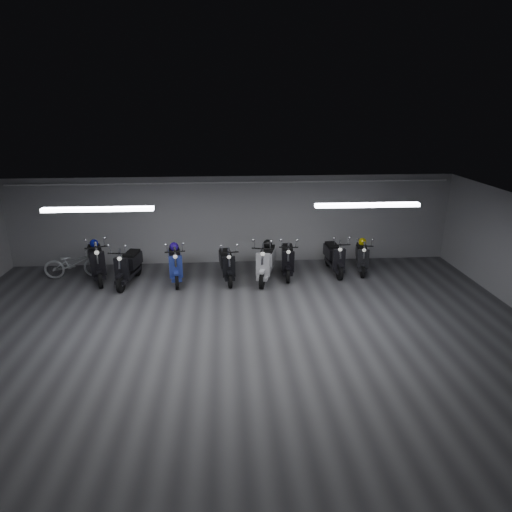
{
  "coord_description": "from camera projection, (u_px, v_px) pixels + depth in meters",
  "views": [
    {
      "loc": [
        -0.21,
        -8.64,
        4.94
      ],
      "look_at": [
        0.57,
        2.5,
        1.05
      ],
      "focal_mm": 30.95,
      "sensor_mm": 36.0,
      "label": 1
    }
  ],
  "objects": [
    {
      "name": "front_wall",
      "position": [
        252.0,
        461.0,
        4.6
      ],
      "size": [
        14.0,
        0.01,
        2.8
      ],
      "primitive_type": "cube",
      "color": "gray",
      "rests_on": "ground"
    },
    {
      "name": "back_wall",
      "position": [
        233.0,
        220.0,
        14.03
      ],
      "size": [
        14.0,
        0.01,
        2.8
      ],
      "primitive_type": "cube",
      "color": "gray",
      "rests_on": "ground"
    },
    {
      "name": "fluor_strip_left",
      "position": [
        98.0,
        209.0,
        9.62
      ],
      "size": [
        2.4,
        0.18,
        0.08
      ],
      "primitive_type": "cube",
      "color": "white",
      "rests_on": "ceiling"
    },
    {
      "name": "scooter_5",
      "position": [
        227.0,
        259.0,
        12.78
      ],
      "size": [
        0.79,
        1.8,
        1.3
      ],
      "primitive_type": null,
      "rotation": [
        0.0,
        0.0,
        0.13
      ],
      "color": "black",
      "rests_on": "floor"
    },
    {
      "name": "helmet_1",
      "position": [
        362.0,
        242.0,
        13.58
      ],
      "size": [
        0.24,
        0.24,
        0.24
      ],
      "primitive_type": "sphere",
      "color": "gold",
      "rests_on": "scooter_9"
    },
    {
      "name": "scooter_7",
      "position": [
        288.0,
        254.0,
        13.14
      ],
      "size": [
        0.78,
        1.84,
        1.33
      ],
      "primitive_type": null,
      "rotation": [
        0.0,
        0.0,
        -0.11
      ],
      "color": "black",
      "rests_on": "floor"
    },
    {
      "name": "helmet_3",
      "position": [
        174.0,
        247.0,
        12.82
      ],
      "size": [
        0.26,
        0.26,
        0.26
      ],
      "primitive_type": "sphere",
      "color": "#220C84",
      "rests_on": "scooter_4"
    },
    {
      "name": "helmet_2",
      "position": [
        94.0,
        243.0,
        12.91
      ],
      "size": [
        0.24,
        0.24,
        0.24
      ],
      "primitive_type": "sphere",
      "color": "#0C148A",
      "rests_on": "scooter_0"
    },
    {
      "name": "scooter_3",
      "position": [
        128.0,
        261.0,
        12.51
      ],
      "size": [
        0.94,
        1.94,
        1.38
      ],
      "primitive_type": null,
      "rotation": [
        0.0,
        0.0,
        -0.18
      ],
      "color": "black",
      "rests_on": "floor"
    },
    {
      "name": "conduit",
      "position": [
        232.0,
        182.0,
        13.55
      ],
      "size": [
        13.6,
        0.05,
        0.05
      ],
      "primitive_type": "cylinder",
      "rotation": [
        0.0,
        1.57,
        0.0
      ],
      "color": "white",
      "rests_on": "back_wall"
    },
    {
      "name": "scooter_4",
      "position": [
        175.0,
        259.0,
        12.68
      ],
      "size": [
        0.86,
        1.91,
        1.37
      ],
      "primitive_type": null,
      "rotation": [
        0.0,
        0.0,
        0.14
      ],
      "color": "navy",
      "rests_on": "floor"
    },
    {
      "name": "fluor_strip_right",
      "position": [
        367.0,
        205.0,
        10.02
      ],
      "size": [
        2.4,
        0.18,
        0.08
      ],
      "primitive_type": "cube",
      "color": "white",
      "rests_on": "ceiling"
    },
    {
      "name": "bicycle",
      "position": [
        73.0,
        260.0,
        13.02
      ],
      "size": [
        1.72,
        0.75,
        1.08
      ],
      "primitive_type": "imported",
      "rotation": [
        0.0,
        0.0,
        1.67
      ],
      "color": "silver",
      "rests_on": "floor"
    },
    {
      "name": "ceiling",
      "position": [
        237.0,
        215.0,
        8.85
      ],
      "size": [
        14.0,
        10.0,
        0.01
      ],
      "primitive_type": "cube",
      "color": "slate",
      "rests_on": "ground"
    },
    {
      "name": "helmet_0",
      "position": [
        268.0,
        244.0,
        12.91
      ],
      "size": [
        0.26,
        0.26,
        0.26
      ],
      "primitive_type": "sphere",
      "color": "black",
      "rests_on": "scooter_6"
    },
    {
      "name": "scooter_8",
      "position": [
        335.0,
        252.0,
        13.33
      ],
      "size": [
        0.69,
        1.83,
        1.34
      ],
      "primitive_type": null,
      "rotation": [
        0.0,
        0.0,
        0.05
      ],
      "color": "black",
      "rests_on": "floor"
    },
    {
      "name": "scooter_9",
      "position": [
        362.0,
        252.0,
        13.46
      ],
      "size": [
        0.89,
        1.74,
        1.23
      ],
      "primitive_type": null,
      "rotation": [
        0.0,
        0.0,
        -0.21
      ],
      "color": "black",
      "rests_on": "floor"
    },
    {
      "name": "scooter_0",
      "position": [
        96.0,
        256.0,
        12.77
      ],
      "size": [
        1.29,
        2.1,
        1.49
      ],
      "primitive_type": null,
      "rotation": [
        0.0,
        0.0,
        0.34
      ],
      "color": "black",
      "rests_on": "floor"
    },
    {
      "name": "scooter_6",
      "position": [
        266.0,
        257.0,
        12.76
      ],
      "size": [
        1.13,
        2.05,
        1.45
      ],
      "primitive_type": null,
      "rotation": [
        0.0,
        0.0,
        -0.26
      ],
      "color": "silver",
      "rests_on": "floor"
    },
    {
      "name": "floor",
      "position": [
        238.0,
        338.0,
        9.78
      ],
      "size": [
        14.0,
        10.0,
        0.01
      ],
      "primitive_type": "cube",
      "color": "#3C3C3F",
      "rests_on": "ground"
    }
  ]
}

